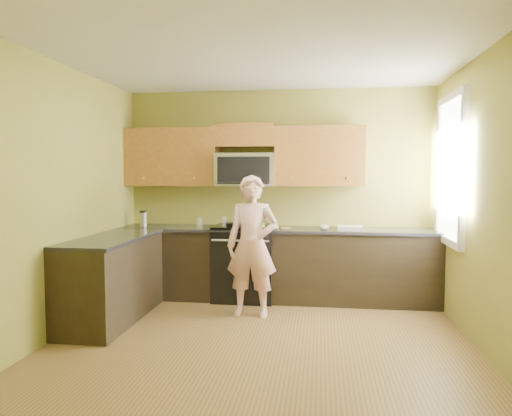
% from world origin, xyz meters
% --- Properties ---
extents(floor, '(4.00, 4.00, 0.00)m').
position_xyz_m(floor, '(0.00, 0.00, 0.00)').
color(floor, brown).
rests_on(floor, ground).
extents(ceiling, '(4.00, 4.00, 0.00)m').
position_xyz_m(ceiling, '(0.00, 0.00, 2.70)').
color(ceiling, white).
rests_on(ceiling, ground).
extents(wall_back, '(4.00, 0.00, 4.00)m').
position_xyz_m(wall_back, '(0.00, 2.00, 1.35)').
color(wall_back, olive).
rests_on(wall_back, ground).
extents(wall_front, '(4.00, 0.00, 4.00)m').
position_xyz_m(wall_front, '(0.00, -2.00, 1.35)').
color(wall_front, olive).
rests_on(wall_front, ground).
extents(wall_left, '(0.00, 4.00, 4.00)m').
position_xyz_m(wall_left, '(-2.00, 0.00, 1.35)').
color(wall_left, olive).
rests_on(wall_left, ground).
extents(wall_right, '(0.00, 4.00, 4.00)m').
position_xyz_m(wall_right, '(2.00, 0.00, 1.35)').
color(wall_right, olive).
rests_on(wall_right, ground).
extents(cabinet_back_run, '(4.00, 0.60, 0.88)m').
position_xyz_m(cabinet_back_run, '(0.00, 1.70, 0.44)').
color(cabinet_back_run, black).
rests_on(cabinet_back_run, floor).
extents(cabinet_left_run, '(0.60, 1.60, 0.88)m').
position_xyz_m(cabinet_left_run, '(-1.70, 0.60, 0.44)').
color(cabinet_left_run, black).
rests_on(cabinet_left_run, floor).
extents(countertop_back, '(4.00, 0.62, 0.04)m').
position_xyz_m(countertop_back, '(0.00, 1.69, 0.90)').
color(countertop_back, black).
rests_on(countertop_back, cabinet_back_run).
extents(countertop_left, '(0.62, 1.60, 0.04)m').
position_xyz_m(countertop_left, '(-1.69, 0.60, 0.90)').
color(countertop_left, black).
rests_on(countertop_left, cabinet_left_run).
extents(stove, '(0.76, 0.65, 0.95)m').
position_xyz_m(stove, '(-0.40, 1.68, 0.47)').
color(stove, black).
rests_on(stove, floor).
extents(microwave, '(0.76, 0.40, 0.42)m').
position_xyz_m(microwave, '(-0.40, 1.80, 1.45)').
color(microwave, silver).
rests_on(microwave, wall_back).
extents(upper_cab_left, '(1.22, 0.33, 0.75)m').
position_xyz_m(upper_cab_left, '(-1.39, 1.83, 1.45)').
color(upper_cab_left, '#8D5D20').
rests_on(upper_cab_left, wall_back).
extents(upper_cab_right, '(1.12, 0.33, 0.75)m').
position_xyz_m(upper_cab_right, '(0.54, 1.83, 1.45)').
color(upper_cab_right, '#8D5D20').
rests_on(upper_cab_right, wall_back).
extents(upper_cab_over_mw, '(0.76, 0.33, 0.30)m').
position_xyz_m(upper_cab_over_mw, '(-0.40, 1.83, 2.10)').
color(upper_cab_over_mw, '#8D5D20').
rests_on(upper_cab_over_mw, wall_back).
extents(window, '(0.06, 1.06, 1.66)m').
position_xyz_m(window, '(1.98, 1.20, 1.65)').
color(window, white).
rests_on(window, wall_right).
extents(woman, '(0.60, 0.42, 1.59)m').
position_xyz_m(woman, '(-0.20, 0.98, 0.80)').
color(woman, '#F4857A').
rests_on(woman, floor).
extents(frying_pan, '(0.37, 0.48, 0.06)m').
position_xyz_m(frying_pan, '(-0.47, 1.44, 0.95)').
color(frying_pan, black).
rests_on(frying_pan, stove).
extents(butter_tub, '(0.13, 0.13, 0.08)m').
position_xyz_m(butter_tub, '(-0.18, 1.61, 0.92)').
color(butter_tub, '#F2FF43').
rests_on(butter_tub, countertop_back).
extents(toast_slice, '(0.14, 0.14, 0.01)m').
position_xyz_m(toast_slice, '(0.12, 1.64, 0.93)').
color(toast_slice, '#B27F47').
rests_on(toast_slice, countertop_back).
extents(napkin_a, '(0.14, 0.15, 0.06)m').
position_xyz_m(napkin_a, '(-0.01, 1.54, 0.95)').
color(napkin_a, silver).
rests_on(napkin_a, countertop_back).
extents(napkin_b, '(0.16, 0.17, 0.07)m').
position_xyz_m(napkin_b, '(0.60, 1.58, 0.95)').
color(napkin_b, silver).
rests_on(napkin_b, countertop_back).
extents(dish_towel, '(0.32, 0.26, 0.05)m').
position_xyz_m(dish_towel, '(0.92, 1.59, 0.95)').
color(dish_towel, white).
rests_on(dish_towel, countertop_back).
extents(travel_mug, '(0.10, 0.10, 0.20)m').
position_xyz_m(travel_mug, '(-1.75, 1.69, 0.92)').
color(travel_mug, silver).
rests_on(travel_mug, countertop_back).
extents(glass_a, '(0.08, 0.08, 0.12)m').
position_xyz_m(glass_a, '(-1.01, 1.76, 0.98)').
color(glass_a, silver).
rests_on(glass_a, countertop_back).
extents(glass_c, '(0.09, 0.09, 0.12)m').
position_xyz_m(glass_c, '(-0.71, 1.88, 0.98)').
color(glass_c, silver).
rests_on(glass_c, countertop_back).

